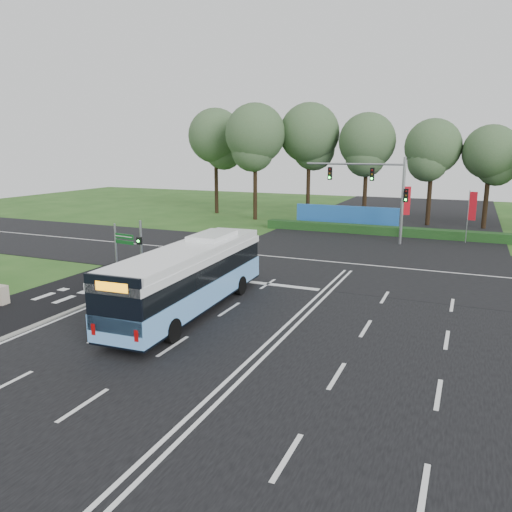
{
  "coord_description": "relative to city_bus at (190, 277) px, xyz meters",
  "views": [
    {
      "loc": [
        7.04,
        -20.65,
        7.72
      ],
      "look_at": [
        -2.75,
        2.0,
        2.34
      ],
      "focal_mm": 35.0,
      "sensor_mm": 36.0,
      "label": 1
    }
  ],
  "objects": [
    {
      "name": "banner_flag_right",
      "position": [
        11.99,
        24.21,
        1.11
      ],
      "size": [
        0.63,
        0.18,
        4.33
      ],
      "rotation": [
        0.0,
        0.0,
        -0.22
      ],
      "color": "gray",
      "rests_on": "ground"
    },
    {
      "name": "road_main",
      "position": [
        4.88,
        0.9,
        -1.7
      ],
      "size": [
        20.0,
        120.0,
        0.04
      ],
      "primitive_type": "cube",
      "color": "black",
      "rests_on": "ground"
    },
    {
      "name": "traffic_light_gantry",
      "position": [
        5.09,
        21.4,
        2.94
      ],
      "size": [
        8.41,
        0.28,
        7.0
      ],
      "color": "gray",
      "rests_on": "ground"
    },
    {
      "name": "utility_cabinet",
      "position": [
        -9.24,
        -2.89,
        -1.23
      ],
      "size": [
        0.6,
        0.51,
        1.0
      ],
      "primitive_type": "cube",
      "rotation": [
        0.0,
        0.0,
        0.01
      ],
      "color": "#B9AB95",
      "rests_on": "ground"
    },
    {
      "name": "banner_flag_mid",
      "position": [
        6.74,
        24.63,
        1.25
      ],
      "size": [
        0.66,
        0.22,
        4.57
      ],
      "rotation": [
        0.0,
        0.0,
        0.27
      ],
      "color": "gray",
      "rests_on": "ground"
    },
    {
      "name": "pedestrian_signal",
      "position": [
        -5.32,
        3.44,
        0.27
      ],
      "size": [
        0.34,
        0.43,
        3.65
      ],
      "rotation": [
        0.0,
        0.0,
        0.34
      ],
      "color": "gray",
      "rests_on": "ground"
    },
    {
      "name": "ground",
      "position": [
        4.88,
        0.9,
        -1.72
      ],
      "size": [
        120.0,
        120.0,
        0.0
      ],
      "primitive_type": "plane",
      "color": "#26501A",
      "rests_on": "ground"
    },
    {
      "name": "road_cross",
      "position": [
        4.88,
        12.9,
        -1.7
      ],
      "size": [
        120.0,
        14.0,
        0.05
      ],
      "primitive_type": "cube",
      "color": "black",
      "rests_on": "ground"
    },
    {
      "name": "city_bus",
      "position": [
        0.0,
        0.0,
        0.0
      ],
      "size": [
        3.04,
        12.03,
        3.42
      ],
      "rotation": [
        0.0,
        0.0,
        0.05
      ],
      "color": "#6CB0FA",
      "rests_on": "ground"
    },
    {
      "name": "blue_hoarding",
      "position": [
        0.88,
        27.9,
        -0.62
      ],
      "size": [
        10.0,
        0.3,
        2.2
      ],
      "primitive_type": "cube",
      "color": "blue",
      "rests_on": "ground"
    },
    {
      "name": "eucalyptus_row",
      "position": [
        1.97,
        32.19,
        6.74
      ],
      "size": [
        48.6,
        9.77,
        12.48
      ],
      "color": "black",
      "rests_on": "ground"
    },
    {
      "name": "kerb_strip",
      "position": [
        -5.22,
        -2.1,
        -1.66
      ],
      "size": [
        0.25,
        18.0,
        0.12
      ],
      "primitive_type": "cube",
      "color": "gray",
      "rests_on": "ground"
    },
    {
      "name": "street_sign",
      "position": [
        -5.55,
        1.88,
        0.6
      ],
      "size": [
        1.41,
        0.31,
        3.65
      ],
      "rotation": [
        0.0,
        0.0,
        -0.16
      ],
      "color": "gray",
      "rests_on": "ground"
    },
    {
      "name": "bike_path",
      "position": [
        -7.62,
        -2.1,
        -1.69
      ],
      "size": [
        5.0,
        18.0,
        0.06
      ],
      "primitive_type": "cube",
      "color": "black",
      "rests_on": "ground"
    },
    {
      "name": "hedge",
      "position": [
        4.88,
        25.4,
        -1.32
      ],
      "size": [
        22.0,
        1.2,
        0.8
      ],
      "primitive_type": "cube",
      "color": "#153915",
      "rests_on": "ground"
    }
  ]
}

